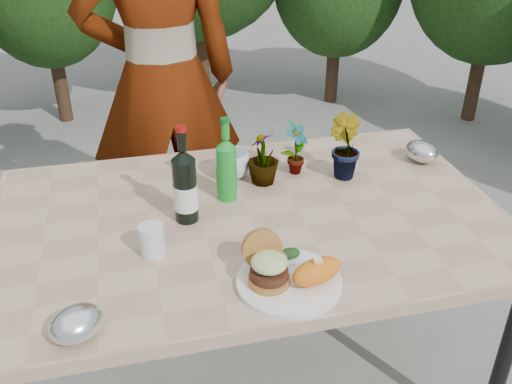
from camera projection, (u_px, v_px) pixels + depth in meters
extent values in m
plane|color=slate|center=(251.00, 380.00, 2.18)|extent=(80.00, 80.00, 0.00)
cube|color=tan|center=(250.00, 220.00, 1.81)|extent=(1.60, 1.00, 0.04)
cylinder|color=black|center=(504.00, 362.00, 1.79)|extent=(0.05, 0.05, 0.71)
cylinder|color=black|center=(45.00, 268.00, 2.21)|extent=(0.05, 0.05, 0.71)
cylinder|color=black|center=(389.00, 220.00, 2.50)|extent=(0.05, 0.05, 0.71)
cylinder|color=#382316|center=(62.00, 93.00, 4.26)|extent=(0.10, 0.10, 0.42)
cylinder|color=#382316|center=(203.00, 69.00, 4.63)|extent=(0.10, 0.10, 0.50)
cylinder|color=#382316|center=(332.00, 79.00, 4.61)|extent=(0.10, 0.10, 0.38)
cylinder|color=#382316|center=(473.00, 91.00, 4.27)|extent=(0.10, 0.10, 0.44)
cylinder|color=white|center=(289.00, 282.00, 1.50)|extent=(0.28, 0.28, 0.01)
cylinder|color=#B7722D|center=(269.00, 280.00, 1.48)|extent=(0.11, 0.11, 0.02)
cylinder|color=#472314|center=(269.00, 273.00, 1.47)|extent=(0.10, 0.10, 0.02)
ellipsoid|color=beige|center=(269.00, 262.00, 1.45)|extent=(0.10, 0.10, 0.04)
cylinder|color=#B7722D|center=(262.00, 249.00, 1.52)|extent=(0.11, 0.06, 0.11)
ellipsoid|color=orange|center=(317.00, 271.00, 1.48)|extent=(0.17, 0.12, 0.06)
ellipsoid|color=olive|center=(280.00, 256.00, 1.57)|extent=(0.04, 0.04, 0.02)
ellipsoid|color=#193814|center=(290.00, 253.00, 1.58)|extent=(0.06, 0.04, 0.03)
cylinder|color=black|center=(185.00, 190.00, 1.73)|extent=(0.07, 0.07, 0.21)
cylinder|color=white|center=(186.00, 196.00, 1.74)|extent=(0.08, 0.08, 0.08)
cone|color=black|center=(183.00, 155.00, 1.67)|extent=(0.07, 0.07, 0.03)
cylinder|color=black|center=(182.00, 141.00, 1.64)|extent=(0.03, 0.03, 0.06)
cylinder|color=maroon|center=(181.00, 129.00, 1.63)|extent=(0.03, 0.03, 0.01)
cylinder|color=#1A9027|center=(227.00, 173.00, 1.85)|extent=(0.07, 0.07, 0.18)
cylinder|color=#198C26|center=(227.00, 178.00, 1.86)|extent=(0.07, 0.07, 0.07)
cone|color=#1A9027|center=(226.00, 143.00, 1.79)|extent=(0.07, 0.07, 0.03)
cylinder|color=#1A9027|center=(225.00, 131.00, 1.77)|extent=(0.03, 0.03, 0.05)
cylinder|color=#0C5919|center=(225.00, 120.00, 1.75)|extent=(0.03, 0.03, 0.01)
cylinder|color=silver|center=(152.00, 240.00, 1.60)|extent=(0.07, 0.07, 0.09)
imported|color=#27541D|center=(296.00, 148.00, 1.99)|extent=(0.12, 0.12, 0.20)
imported|color=#28591E|center=(344.00, 147.00, 1.97)|extent=(0.13, 0.15, 0.23)
imported|color=#1F561D|center=(263.00, 157.00, 1.94)|extent=(0.15, 0.15, 0.19)
imported|color=white|center=(232.00, 165.00, 1.99)|extent=(0.13, 0.13, 0.10)
ellipsoid|color=silver|center=(77.00, 324.00, 1.32)|extent=(0.17, 0.16, 0.08)
ellipsoid|color=silver|center=(422.00, 151.00, 2.11)|extent=(0.15, 0.16, 0.08)
imported|color=#8E5747|center=(162.00, 80.00, 2.39)|extent=(0.69, 0.48, 1.84)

